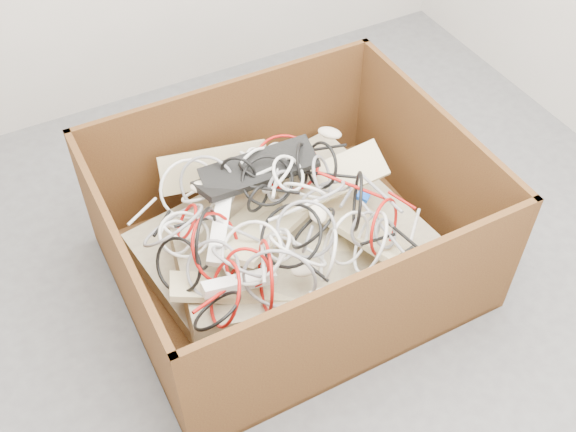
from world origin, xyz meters
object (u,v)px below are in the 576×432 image
power_strip_left (220,226)px  vga_plug (363,196)px  power_strip_right (239,283)px  cardboard_box (286,249)px

power_strip_left → vga_plug: size_ratio=6.52×
power_strip_right → vga_plug: size_ratio=5.64×
power_strip_left → power_strip_right: 0.24m
power_strip_right → vga_plug: bearing=17.2°
cardboard_box → vga_plug: (0.28, -0.08, 0.22)m
cardboard_box → power_strip_left: cardboard_box is taller
vga_plug → power_strip_left: bearing=-138.5°
cardboard_box → power_strip_left: 0.34m
cardboard_box → power_strip_right: size_ratio=5.03×
cardboard_box → vga_plug: size_ratio=28.38×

